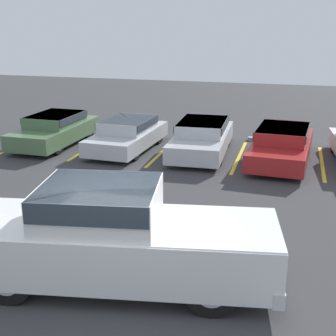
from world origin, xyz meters
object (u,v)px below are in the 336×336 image
parked_sedan_d (282,143)px  wheel_stop_curb (269,140)px  parked_sedan_b (128,133)px  parked_sedan_c (202,136)px  parked_sedan_a (55,128)px  pickup_truck (117,237)px

parked_sedan_d → wheel_stop_curb: bearing=-163.9°
parked_sedan_b → parked_sedan_c: parked_sedan_c is taller
parked_sedan_a → wheel_stop_curb: bearing=109.6°
parked_sedan_d → wheel_stop_curb: (-0.58, 2.69, -0.57)m
parked_sedan_c → parked_sedan_d: size_ratio=1.00×
pickup_truck → parked_sedan_c: size_ratio=1.28×
parked_sedan_a → parked_sedan_d: parked_sedan_a is taller
parked_sedan_a → parked_sedan_c: bearing=94.1°
pickup_truck → parked_sedan_d: pickup_truck is taller
parked_sedan_a → parked_sedan_d: size_ratio=0.93×
parked_sedan_b → parked_sedan_c: bearing=98.3°
parked_sedan_c → parked_sedan_d: (2.86, -0.32, -0.00)m
parked_sedan_d → wheel_stop_curb: parked_sedan_d is taller
pickup_truck → parked_sedan_a: size_ratio=1.37×
pickup_truck → parked_sedan_b: (-3.06, 8.96, -0.32)m
parked_sedan_c → wheel_stop_curb: (2.29, 2.37, -0.57)m
pickup_truck → parked_sedan_c: bearing=82.2°
parked_sedan_c → wheel_stop_curb: 3.34m
pickup_truck → parked_sedan_d: (2.60, 8.90, -0.30)m
parked_sedan_a → pickup_truck: bearing=35.7°
pickup_truck → parked_sedan_a: (-6.07, 8.96, -0.30)m
pickup_truck → wheel_stop_curb: size_ratio=3.62×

